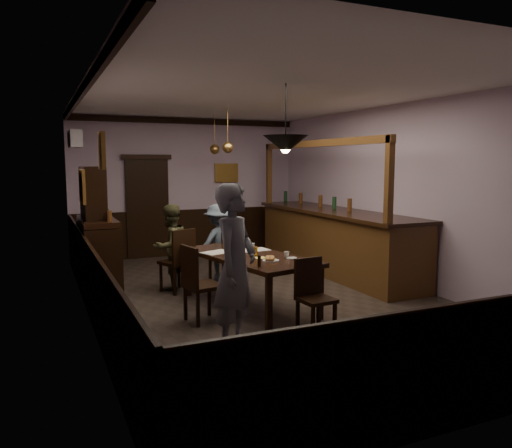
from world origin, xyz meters
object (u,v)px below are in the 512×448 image
dining_table (249,259)px  chair_near (313,292)px  chair_far_left (180,258)px  sideboard (97,242)px  pendant_iron (285,144)px  pendant_brass_mid (228,148)px  person_seated_left (171,247)px  chair_side (198,281)px  person_standing (235,268)px  pendant_brass_far (215,149)px  chair_far_right (228,252)px  bar_counter (335,239)px  soda_can (255,251)px  coffee_cup (286,254)px  person_seated_right (218,243)px

dining_table → chair_near: bearing=-77.7°
chair_far_left → sideboard: size_ratio=0.51×
pendant_iron → pendant_brass_mid: size_ratio=1.05×
person_seated_left → chair_side: bearing=56.6°
person_standing → pendant_brass_far: 5.17m
chair_far_right → sideboard: sideboard is taller
person_standing → bar_counter: 4.27m
chair_side → pendant_iron: pendant_iron is taller
person_standing → pendant_brass_mid: size_ratio=2.25×
dining_table → soda_can: size_ratio=19.66×
chair_far_left → pendant_brass_far: 3.10m
chair_side → soda_can: (0.92, 0.28, 0.26)m
chair_near → coffee_cup: bearing=79.1°
chair_far_left → bar_counter: bearing=162.9°
pendant_brass_mid → pendant_brass_far: (0.20, 1.28, 0.00)m
chair_far_left → person_seated_right: (0.81, 0.46, 0.12)m
person_seated_left → sideboard: bearing=-49.2°
bar_counter → pendant_iron: bearing=-134.4°
chair_near → person_seated_left: bearing=105.8°
chair_side → coffee_cup: chair_side is taller
dining_table → sideboard: bearing=135.6°
chair_side → sideboard: 2.41m
chair_far_right → pendant_brass_mid: pendant_brass_mid is taller
chair_far_right → chair_side: chair_far_right is taller
person_standing → person_seated_left: size_ratio=1.32×
chair_near → sideboard: size_ratio=0.45×
soda_can → sideboard: (-1.90, 1.91, -0.02)m
person_seated_right → pendant_brass_mid: (0.35, 0.44, 1.63)m
chair_side → bar_counter: (3.23, 1.84, 0.07)m
chair_far_left → dining_table: bearing=98.1°
chair_near → chair_side: size_ratio=0.90×
chair_side → bar_counter: 3.72m
sideboard → pendant_iron: size_ratio=2.32×
chair_side → person_seated_right: 2.23m
chair_far_left → soda_can: 1.48m
bar_counter → pendant_brass_mid: size_ratio=5.36×
person_standing → person_seated_left: (0.01, 2.86, -0.22)m
chair_far_left → bar_counter: 3.06m
chair_near → soda_can: bearing=95.8°
person_seated_right → bar_counter: size_ratio=0.31×
dining_table → pendant_brass_mid: bearing=77.1°
chair_near → chair_side: bearing=136.5°
chair_far_left → pendant_iron: size_ratio=1.19×
chair_far_left → chair_far_right: 0.89m
chair_far_right → sideboard: (-2.03, 0.47, 0.24)m
chair_far_left → pendant_iron: bearing=91.0°
pendant_brass_mid → chair_near: bearing=-93.1°
person_seated_right → pendant_brass_far: size_ratio=1.65×
coffee_cup → pendant_brass_mid: size_ratio=0.10×
coffee_cup → pendant_brass_mid: (0.10, 2.49, 1.50)m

